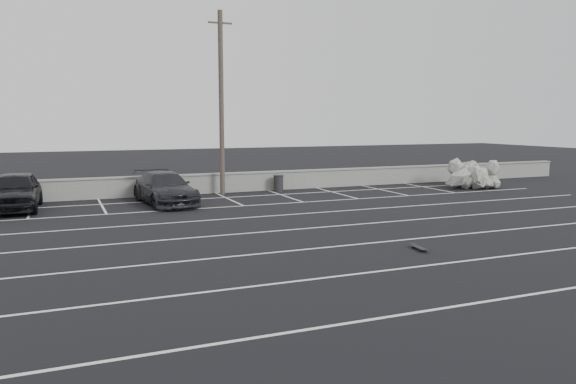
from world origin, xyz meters
name	(u,v)px	position (x,y,z in m)	size (l,w,h in m)	color
ground	(305,250)	(0.00, 0.00, 0.00)	(120.00, 120.00, 0.00)	black
seawall	(196,184)	(0.00, 14.00, 0.55)	(50.00, 0.45, 1.06)	gray
stall_lines	(254,225)	(-0.08, 4.41, 0.00)	(36.00, 20.05, 0.01)	silver
car_left	(15,191)	(-8.56, 11.73, 0.84)	(1.98, 4.93, 1.68)	black
car_right	(165,188)	(-2.20, 10.98, 0.74)	(2.08, 5.11, 1.48)	black
utility_pole	(221,103)	(1.21, 13.20, 4.77)	(1.26, 0.25, 9.43)	#4C4238
trash_bin	(278,183)	(4.41, 13.30, 0.45)	(0.71, 0.71, 0.89)	black
riprap_pile	(472,180)	(15.36, 10.50, 0.48)	(4.14, 3.30, 1.37)	#AAA79F
skateboard	(419,248)	(3.18, -1.40, 0.07)	(0.27, 0.75, 0.09)	black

